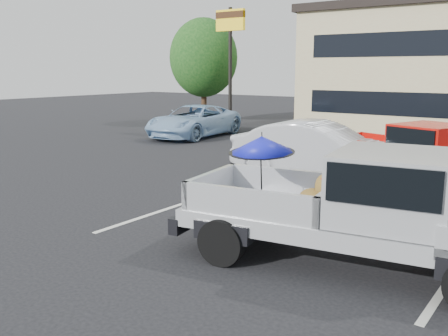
{
  "coord_description": "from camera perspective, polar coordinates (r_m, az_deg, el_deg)",
  "views": [
    {
      "loc": [
        4.33,
        -6.42,
        3.07
      ],
      "look_at": [
        -0.9,
        0.84,
        1.3
      ],
      "focal_mm": 40.0,
      "sensor_mm": 36.0,
      "label": 1
    }
  ],
  "objects": [
    {
      "name": "silver_pickup",
      "position": [
        7.99,
        16.86,
        -3.94
      ],
      "size": [
        5.92,
        2.79,
        2.06
      ],
      "rotation": [
        0.0,
        0.0,
        0.15
      ],
      "color": "black",
      "rests_on": "ground"
    },
    {
      "name": "motel_sign",
      "position": [
        25.0,
        0.72,
        14.83
      ],
      "size": [
        1.6,
        0.22,
        6.0
      ],
      "color": "black",
      "rests_on": "ground"
    },
    {
      "name": "red_pickup",
      "position": [
        13.98,
        21.79,
        1.57
      ],
      "size": [
        5.45,
        3.36,
        1.7
      ],
      "rotation": [
        0.0,
        0.0,
        -0.33
      ],
      "color": "black",
      "rests_on": "ground"
    },
    {
      "name": "tree_left",
      "position": [
        29.75,
        -2.35,
        12.47
      ],
      "size": [
        3.96,
        3.96,
        6.02
      ],
      "color": "#332114",
      "rests_on": "ground"
    },
    {
      "name": "blue_suv",
      "position": [
        23.16,
        -3.46,
        5.38
      ],
      "size": [
        2.82,
        5.41,
        1.45
      ],
      "primitive_type": "imported",
      "rotation": [
        0.0,
        0.0,
        0.08
      ],
      "color": "#93B7DB",
      "rests_on": "ground"
    },
    {
      "name": "stripe_left",
      "position": [
        11.58,
        -5.1,
        -4.21
      ],
      "size": [
        0.12,
        5.0,
        0.01
      ],
      "primitive_type": "cube",
      "color": "silver",
      "rests_on": "ground"
    },
    {
      "name": "silver_sedan",
      "position": [
        14.42,
        10.75,
        2.0
      ],
      "size": [
        5.01,
        1.96,
        1.63
      ],
      "primitive_type": "imported",
      "rotation": [
        0.0,
        0.0,
        1.62
      ],
      "color": "silver",
      "rests_on": "ground"
    },
    {
      "name": "ground",
      "position": [
        8.33,
        1.67,
        -10.44
      ],
      "size": [
        90.0,
        90.0,
        0.0
      ],
      "primitive_type": "plane",
      "color": "black",
      "rests_on": "ground"
    }
  ]
}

